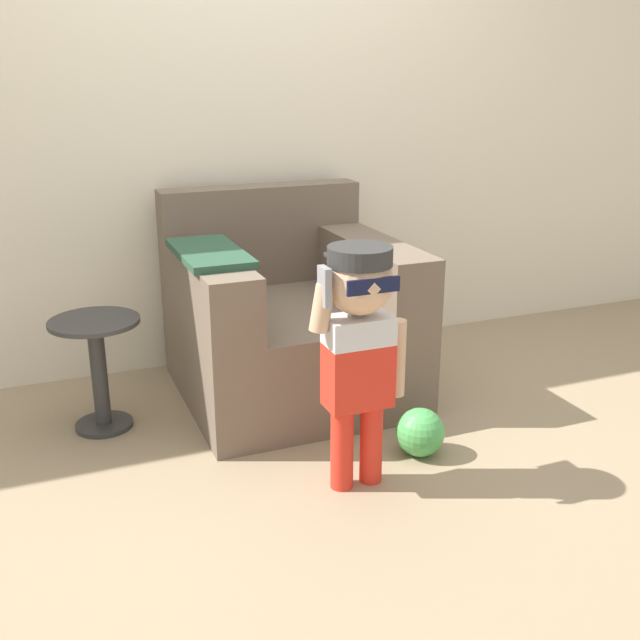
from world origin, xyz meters
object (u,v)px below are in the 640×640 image
Objects in this scene: side_table at (98,363)px; armchair at (288,323)px; person_child at (359,331)px; toy_ball at (420,432)px.

armchair is at bearing 4.59° from side_table.
person_child is (-0.05, -0.88, 0.25)m from armchair.
side_table is 2.51× the size of toy_ball.
person_child is 1.17m from side_table.
side_table is at bearing 134.53° from person_child.
armchair is 2.08× the size of side_table.
side_table is at bearing 147.65° from toy_ball.
toy_ball is (0.27, -0.77, -0.24)m from armchair.
armchair is 0.85m from side_table.
armchair is 0.91m from person_child.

